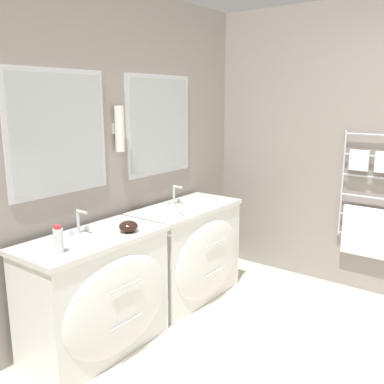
# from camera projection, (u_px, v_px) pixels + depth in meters

# --- Properties ---
(wall_back) EXTENTS (5.18, 0.15, 2.60)m
(wall_back) POSITION_uv_depth(u_px,v_px,m) (95.00, 158.00, 3.25)
(wall_back) COLOR gray
(wall_back) RESTS_ON ground_plane
(wall_right) EXTENTS (0.13, 4.41, 2.60)m
(wall_right) POSITION_uv_depth(u_px,v_px,m) (341.00, 150.00, 3.92)
(wall_right) COLOR gray
(wall_right) RESTS_ON ground_plane
(vanity_left) EXTENTS (1.03, 0.58, 0.84)m
(vanity_left) POSITION_uv_depth(u_px,v_px,m) (98.00, 294.00, 2.96)
(vanity_left) COLOR white
(vanity_left) RESTS_ON ground_plane
(vanity_right) EXTENTS (1.03, 0.58, 0.84)m
(vanity_right) POSITION_uv_depth(u_px,v_px,m) (189.00, 252.00, 3.79)
(vanity_right) COLOR white
(vanity_right) RESTS_ON ground_plane
(faucet_left) EXTENTS (0.17, 0.11, 0.17)m
(faucet_left) POSITION_uv_depth(u_px,v_px,m) (79.00, 222.00, 2.95)
(faucet_left) COLOR silver
(faucet_left) RESTS_ON vanity_left
(faucet_right) EXTENTS (0.17, 0.11, 0.17)m
(faucet_right) POSITION_uv_depth(u_px,v_px,m) (175.00, 195.00, 3.77)
(faucet_right) COLOR silver
(faucet_right) RESTS_ON vanity_right
(toiletry_bottle) EXTENTS (0.06, 0.06, 0.18)m
(toiletry_bottle) POSITION_uv_depth(u_px,v_px,m) (58.00, 240.00, 2.57)
(toiletry_bottle) COLOR silver
(toiletry_bottle) RESTS_ON vanity_left
(amenity_bowl) EXTENTS (0.13, 0.13, 0.08)m
(amenity_bowl) POSITION_uv_depth(u_px,v_px,m) (128.00, 226.00, 2.99)
(amenity_bowl) COLOR black
(amenity_bowl) RESTS_ON vanity_left
(soap_dish) EXTENTS (0.09, 0.06, 0.04)m
(soap_dish) POSITION_uv_depth(u_px,v_px,m) (179.00, 214.00, 3.39)
(soap_dish) COLOR white
(soap_dish) RESTS_ON vanity_right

